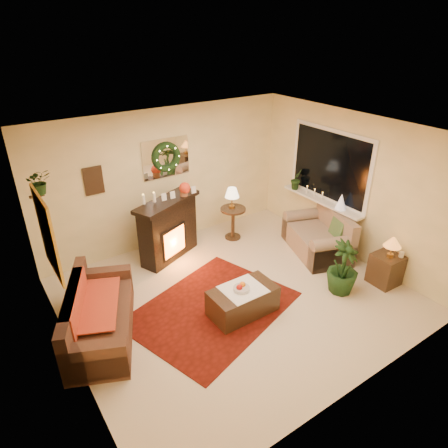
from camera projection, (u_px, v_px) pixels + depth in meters
floor at (236, 296)px, 6.38m from camera, size 5.00×5.00×0.00m
ceiling at (239, 135)px, 5.19m from camera, size 5.00×5.00×0.00m
wall_back at (167, 178)px, 7.44m from camera, size 5.00×5.00×0.00m
wall_front at (365, 306)px, 4.13m from camera, size 5.00×5.00×0.00m
wall_left at (60, 281)px, 4.54m from camera, size 4.50×4.50×0.00m
wall_right at (352, 187)px, 7.03m from camera, size 4.50×4.50×0.00m
area_rug at (212, 308)px, 6.10m from camera, size 2.80×2.41×0.01m
sofa at (100, 309)px, 5.43m from camera, size 1.45×1.95×0.77m
red_throw at (90, 304)px, 5.48m from camera, size 0.74×1.20×0.02m
fireplace at (168, 230)px, 7.21m from camera, size 1.23×0.79×1.08m
poinsettia at (185, 188)px, 7.01m from camera, size 0.20×0.20×0.20m
mantel_candle_a at (144, 199)px, 6.67m from camera, size 0.06×0.06×0.17m
mantel_candle_b at (154, 197)px, 6.74m from camera, size 0.06×0.06×0.17m
mantel_mirror at (166, 158)px, 7.24m from camera, size 0.92×0.02×0.72m
wreath at (167, 157)px, 7.20m from camera, size 0.55×0.11×0.55m
wall_art at (94, 181)px, 6.63m from camera, size 0.32×0.03×0.48m
gold_mirror at (47, 235)px, 4.56m from camera, size 0.03×0.84×1.00m
hanging_plant at (41, 193)px, 5.08m from camera, size 0.33×0.28×0.36m
loveseat at (318, 232)px, 7.42m from camera, size 1.25×1.61×0.82m
window_frame at (330, 166)px, 7.31m from camera, size 0.03×1.86×1.36m
window_glass at (329, 166)px, 7.31m from camera, size 0.02×1.70×1.22m
window_sill at (322, 201)px, 7.57m from camera, size 0.22×1.86×0.04m
mini_tree at (341, 201)px, 7.13m from camera, size 0.20×0.20×0.29m
sill_plant at (296, 180)px, 7.96m from camera, size 0.30×0.24×0.55m
side_table_round at (233, 223)px, 7.94m from camera, size 0.66×0.66×0.65m
lamp_cream at (232, 197)px, 7.70m from camera, size 0.28×0.28×0.42m
end_table_square at (386, 269)px, 6.59m from camera, size 0.44×0.44×0.53m
lamp_tiffany at (392, 245)px, 6.33m from camera, size 0.28×0.28×0.41m
coffee_table at (243, 301)px, 5.94m from camera, size 1.00×0.55×0.42m
fruit_bowl at (242, 289)px, 5.81m from camera, size 0.24×0.24×0.06m
floor_palm at (343, 267)px, 6.30m from camera, size 1.80×1.80×2.66m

